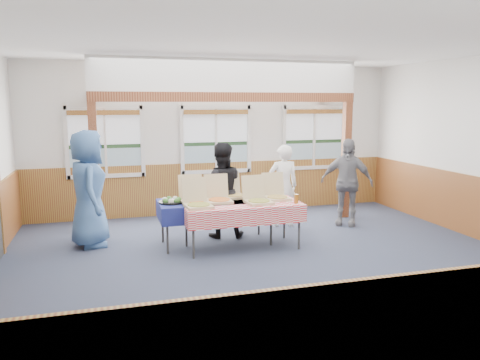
# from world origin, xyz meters

# --- Properties ---
(floor) EXTENTS (8.00, 8.00, 0.00)m
(floor) POSITION_xyz_m (0.00, 0.00, 0.00)
(floor) COLOR #262C3D
(floor) RESTS_ON ground
(ceiling) EXTENTS (8.00, 8.00, 0.00)m
(ceiling) POSITION_xyz_m (0.00, 0.00, 3.20)
(ceiling) COLOR white
(ceiling) RESTS_ON wall_back
(wall_back) EXTENTS (8.00, 0.00, 8.00)m
(wall_back) POSITION_xyz_m (0.00, 3.50, 1.60)
(wall_back) COLOR silver
(wall_back) RESTS_ON floor
(wall_front) EXTENTS (8.00, 0.00, 8.00)m
(wall_front) POSITION_xyz_m (0.00, -3.50, 1.60)
(wall_front) COLOR silver
(wall_front) RESTS_ON floor
(wainscot_back) EXTENTS (7.98, 0.05, 1.10)m
(wainscot_back) POSITION_xyz_m (0.00, 3.48, 0.55)
(wainscot_back) COLOR brown
(wainscot_back) RESTS_ON floor
(wainscot_front) EXTENTS (7.98, 0.05, 1.10)m
(wainscot_front) POSITION_xyz_m (0.00, -3.48, 0.55)
(wainscot_front) COLOR brown
(wainscot_front) RESTS_ON floor
(window_left) EXTENTS (1.56, 0.10, 1.46)m
(window_left) POSITION_xyz_m (-2.30, 3.46, 1.68)
(window_left) COLOR silver
(window_left) RESTS_ON wall_back
(window_mid) EXTENTS (1.56, 0.10, 1.46)m
(window_mid) POSITION_xyz_m (0.00, 3.46, 1.68)
(window_mid) COLOR silver
(window_mid) RESTS_ON wall_back
(window_right) EXTENTS (1.56, 0.10, 1.46)m
(window_right) POSITION_xyz_m (2.30, 3.46, 1.68)
(window_right) COLOR silver
(window_right) RESTS_ON wall_back
(post_left) EXTENTS (0.15, 0.15, 2.40)m
(post_left) POSITION_xyz_m (-2.50, 2.30, 1.20)
(post_left) COLOR #532412
(post_left) RESTS_ON floor
(post_right) EXTENTS (0.15, 0.15, 2.40)m
(post_right) POSITION_xyz_m (2.50, 2.30, 1.20)
(post_right) COLOR #532412
(post_right) RESTS_ON floor
(cross_beam) EXTENTS (5.15, 0.18, 0.18)m
(cross_beam) POSITION_xyz_m (0.00, 2.30, 2.49)
(cross_beam) COLOR #532412
(cross_beam) RESTS_ON post_left
(table_left) EXTENTS (1.98, 1.00, 0.76)m
(table_left) POSITION_xyz_m (-0.54, 1.16, 0.70)
(table_left) COLOR #343434
(table_left) RESTS_ON floor
(table_right) EXTENTS (1.95, 0.88, 0.76)m
(table_right) POSITION_xyz_m (-0.18, 0.82, 0.70)
(table_right) COLOR #343434
(table_right) RESTS_ON floor
(pizza_box_a) EXTENTS (0.44, 0.52, 0.44)m
(pizza_box_a) POSITION_xyz_m (-0.94, 1.06, 0.82)
(pizza_box_a) COLOR tan
(pizza_box_a) RESTS_ON table_left
(pizza_box_b) EXTENTS (0.43, 0.50, 0.42)m
(pizza_box_b) POSITION_xyz_m (-0.19, 1.32, 0.82)
(pizza_box_b) COLOR tan
(pizza_box_b) RESTS_ON table_left
(pizza_box_c) EXTENTS (0.45, 0.53, 0.44)m
(pizza_box_c) POSITION_xyz_m (-0.93, 0.73, 0.82)
(pizza_box_c) COLOR tan
(pizza_box_c) RESTS_ON table_right
(pizza_box_d) EXTENTS (0.42, 0.50, 0.44)m
(pizza_box_d) POSITION_xyz_m (-0.53, 1.02, 0.82)
(pizza_box_d) COLOR tan
(pizza_box_d) RESTS_ON table_right
(pizza_box_e) EXTENTS (0.45, 0.53, 0.43)m
(pizza_box_e) POSITION_xyz_m (0.07, 0.75, 0.82)
(pizza_box_e) COLOR tan
(pizza_box_e) RESTS_ON table_right
(pizza_box_f) EXTENTS (0.40, 0.49, 0.43)m
(pizza_box_f) POSITION_xyz_m (0.47, 0.97, 0.82)
(pizza_box_f) COLOR tan
(pizza_box_f) RESTS_ON table_right
(veggie_tray) EXTENTS (0.42, 0.42, 0.10)m
(veggie_tray) POSITION_xyz_m (-1.29, 1.16, 0.79)
(veggie_tray) COLOR black
(veggie_tray) RESTS_ON table_left
(drink_glass) EXTENTS (0.07, 0.07, 0.15)m
(drink_glass) POSITION_xyz_m (0.67, 0.57, 0.83)
(drink_glass) COLOR brown
(drink_glass) RESTS_ON table_right
(woman_white) EXTENTS (0.62, 0.44, 1.60)m
(woman_white) POSITION_xyz_m (0.97, 1.95, 0.80)
(woman_white) COLOR white
(woman_white) RESTS_ON floor
(woman_black) EXTENTS (0.93, 0.78, 1.69)m
(woman_black) POSITION_xyz_m (-0.35, 1.58, 0.85)
(woman_black) COLOR black
(woman_black) RESTS_ON floor
(man_blue) EXTENTS (0.71, 1.01, 1.95)m
(man_blue) POSITION_xyz_m (-2.60, 1.64, 0.97)
(man_blue) COLOR #3C6297
(man_blue) RESTS_ON floor
(person_grey) EXTENTS (1.05, 0.92, 1.70)m
(person_grey) POSITION_xyz_m (2.20, 1.70, 0.85)
(person_grey) COLOR slate
(person_grey) RESTS_ON floor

